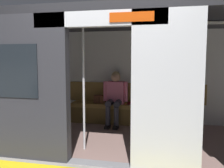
{
  "coord_description": "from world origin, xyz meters",
  "views": [
    {
      "loc": [
        -0.88,
        3.18,
        1.5
      ],
      "look_at": [
        0.08,
        -1.2,
        1.0
      ],
      "focal_mm": 39.27,
      "sensor_mm": 36.0,
      "label": 1
    }
  ],
  "objects_px": {
    "person_seated": "(115,94)",
    "handbag": "(100,99)",
    "grab_pole_door": "(84,86)",
    "train_car": "(113,59)",
    "bench_seat": "(125,109)",
    "book": "(131,103)"
  },
  "relations": [
    {
      "from": "book",
      "to": "grab_pole_door",
      "type": "xyz_separation_m",
      "value": [
        0.52,
        1.72,
        0.57
      ]
    },
    {
      "from": "book",
      "to": "train_car",
      "type": "bearing_deg",
      "value": 74.77
    },
    {
      "from": "train_car",
      "to": "book",
      "type": "xyz_separation_m",
      "value": [
        -0.19,
        -1.06,
        -0.99
      ]
    },
    {
      "from": "handbag",
      "to": "grab_pole_door",
      "type": "xyz_separation_m",
      "value": [
        -0.2,
        1.7,
        0.5
      ]
    },
    {
      "from": "person_seated",
      "to": "handbag",
      "type": "relative_size",
      "value": 4.54
    },
    {
      "from": "bench_seat",
      "to": "book",
      "type": "xyz_separation_m",
      "value": [
        -0.13,
        -0.07,
        0.12
      ]
    },
    {
      "from": "bench_seat",
      "to": "person_seated",
      "type": "relative_size",
      "value": 2.09
    },
    {
      "from": "person_seated",
      "to": "handbag",
      "type": "distance_m",
      "value": 0.41
    },
    {
      "from": "person_seated",
      "to": "handbag",
      "type": "bearing_deg",
      "value": -16.29
    },
    {
      "from": "handbag",
      "to": "person_seated",
      "type": "bearing_deg",
      "value": 163.71
    },
    {
      "from": "grab_pole_door",
      "to": "handbag",
      "type": "bearing_deg",
      "value": -83.36
    },
    {
      "from": "bench_seat",
      "to": "train_car",
      "type": "bearing_deg",
      "value": 86.88
    },
    {
      "from": "train_car",
      "to": "handbag",
      "type": "xyz_separation_m",
      "value": [
        0.53,
        -1.04,
        -0.92
      ]
    },
    {
      "from": "person_seated",
      "to": "grab_pole_door",
      "type": "bearing_deg",
      "value": 83.65
    },
    {
      "from": "person_seated",
      "to": "grab_pole_door",
      "type": "height_order",
      "value": "grab_pole_door"
    },
    {
      "from": "grab_pole_door",
      "to": "bench_seat",
      "type": "bearing_deg",
      "value": -103.26
    },
    {
      "from": "book",
      "to": "grab_pole_door",
      "type": "height_order",
      "value": "grab_pole_door"
    },
    {
      "from": "bench_seat",
      "to": "grab_pole_door",
      "type": "xyz_separation_m",
      "value": [
        0.39,
        1.65,
        0.69
      ]
    },
    {
      "from": "train_car",
      "to": "person_seated",
      "type": "xyz_separation_m",
      "value": [
        0.16,
        -0.93,
        -0.79
      ]
    },
    {
      "from": "bench_seat",
      "to": "grab_pole_door",
      "type": "bearing_deg",
      "value": 76.74
    },
    {
      "from": "handbag",
      "to": "grab_pole_door",
      "type": "bearing_deg",
      "value": 96.64
    },
    {
      "from": "train_car",
      "to": "grab_pole_door",
      "type": "xyz_separation_m",
      "value": [
        0.33,
        0.66,
        -0.42
      ]
    }
  ]
}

